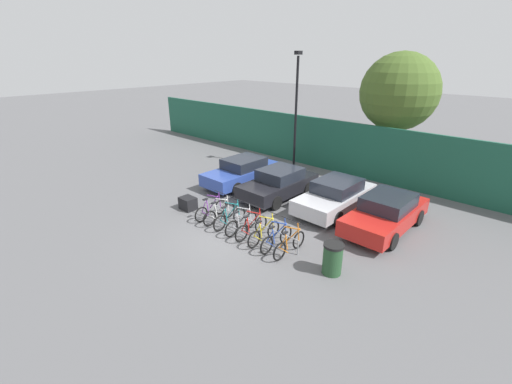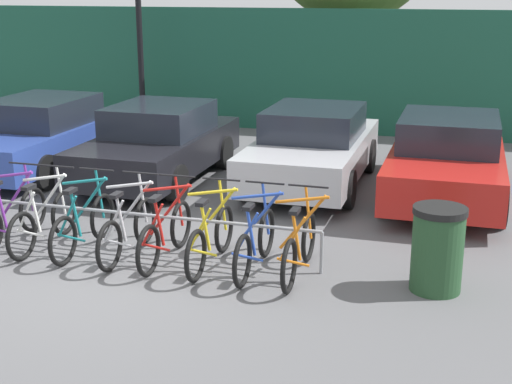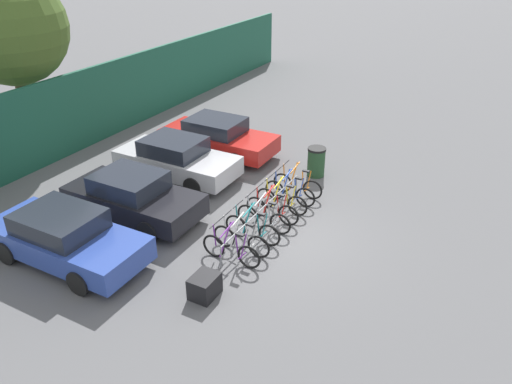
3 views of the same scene
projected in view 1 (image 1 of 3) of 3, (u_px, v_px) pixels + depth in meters
ground_plane at (231, 236)px, 12.91m from camera, size 120.00×120.00×0.00m
hoarding_wall at (357, 150)px, 18.80m from camera, size 36.00×0.16×2.95m
bike_rack at (249, 221)px, 13.00m from camera, size 4.67×0.04×0.57m
bicycle_purple at (211, 210)px, 14.25m from camera, size 0.68×1.71×1.05m
bicycle_white at (219, 213)px, 13.92m from camera, size 0.68×1.71×1.05m
bicycle_teal at (230, 218)px, 13.53m from camera, size 0.68×1.71×1.05m
bicycle_silver at (241, 223)px, 13.11m from camera, size 0.68×1.71×1.05m
bicycle_red at (251, 227)px, 12.77m from camera, size 0.68×1.71×1.05m
bicycle_yellow at (264, 233)px, 12.38m from camera, size 0.68×1.71×1.05m
bicycle_blue at (277, 239)px, 12.00m from camera, size 0.68×1.71×1.05m
bicycle_orange at (289, 244)px, 11.64m from camera, size 0.68×1.71×1.05m
car_blue at (243, 171)px, 17.91m from camera, size 1.91×4.38×1.40m
car_black at (279, 183)px, 16.26m from camera, size 1.91×4.11×1.40m
car_silver at (336, 196)px, 14.83m from camera, size 1.91×4.23×1.40m
car_red at (386, 213)px, 13.23m from camera, size 1.91×4.36×1.40m
lamp_post at (296, 106)px, 19.54m from camera, size 0.24×0.44×6.57m
trash_bin at (333, 259)px, 10.57m from camera, size 0.63×0.63×1.03m
cargo_crate at (188, 203)px, 15.10m from camera, size 0.70×0.56×0.55m
tree_behind_hoarding at (399, 92)px, 18.16m from camera, size 4.09×4.09×6.58m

